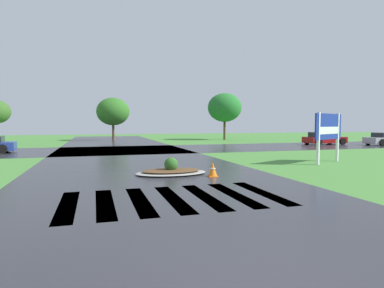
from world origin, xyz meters
name	(u,v)px	position (x,y,z in m)	size (l,w,h in m)	color
asphalt_roadway	(146,172)	(0.00, 10.00, 0.00)	(9.73, 80.00, 0.01)	#2B2B30
asphalt_cross_road	(122,150)	(0.00, 22.08, 0.00)	(90.00, 8.76, 0.01)	#2B2B30
crosswalk_stripes	(173,199)	(0.00, 5.05, 0.00)	(5.85, 3.38, 0.01)	white
estate_billboard	(329,129)	(9.58, 10.62, 1.76)	(2.61, 1.36, 2.60)	white
median_island	(171,171)	(0.92, 9.27, 0.14)	(2.87, 1.75, 0.68)	#9E9B93
car_white_sedan	(324,139)	(19.46, 23.27, 0.57)	(3.96, 2.10, 1.19)	maroon
traffic_cone	(213,170)	(2.32, 8.23, 0.27)	(0.36, 0.36, 0.56)	orange
background_treeline	(60,107)	(-5.60, 35.49, 3.84)	(42.65, 6.01, 5.98)	#4C3823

